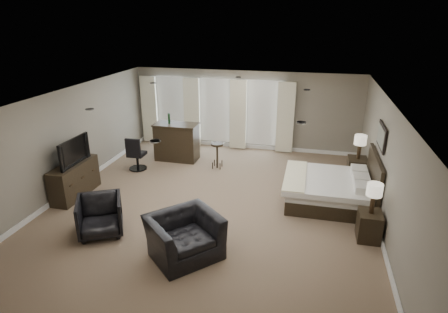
% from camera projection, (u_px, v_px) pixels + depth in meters
% --- Properties ---
extents(room, '(7.60, 8.60, 2.64)m').
position_uv_depth(room, '(211.00, 154.00, 8.56)').
color(room, '#745F4A').
rests_on(room, ground).
extents(window_bay, '(5.25, 0.20, 2.30)m').
position_uv_depth(window_bay, '(215.00, 112.00, 12.54)').
color(window_bay, silver).
rests_on(window_bay, room).
extents(bed, '(2.01, 1.92, 1.28)m').
position_uv_depth(bed, '(324.00, 177.00, 8.92)').
color(bed, silver).
rests_on(bed, ground).
extents(nightstand_near, '(0.45, 0.55, 0.60)m').
position_uv_depth(nightstand_near, '(369.00, 226.00, 7.53)').
color(nightstand_near, black).
rests_on(nightstand_near, ground).
extents(nightstand_far, '(0.49, 0.60, 0.66)m').
position_uv_depth(nightstand_far, '(356.00, 170.00, 10.16)').
color(nightstand_far, black).
rests_on(nightstand_far, ground).
extents(lamp_near, '(0.31, 0.31, 0.63)m').
position_uv_depth(lamp_near, '(373.00, 199.00, 7.32)').
color(lamp_near, beige).
rests_on(lamp_near, nightstand_near).
extents(lamp_far, '(0.32, 0.32, 0.66)m').
position_uv_depth(lamp_far, '(360.00, 147.00, 9.92)').
color(lamp_far, beige).
rests_on(lamp_far, nightstand_far).
extents(wall_art, '(0.04, 0.96, 0.56)m').
position_uv_depth(wall_art, '(381.00, 137.00, 8.28)').
color(wall_art, slate).
rests_on(wall_art, room).
extents(dresser, '(0.48, 1.48, 0.86)m').
position_uv_depth(dresser, '(75.00, 180.00, 9.31)').
color(dresser, black).
rests_on(dresser, ground).
extents(tv, '(0.66, 1.15, 0.15)m').
position_uv_depth(tv, '(72.00, 161.00, 9.13)').
color(tv, black).
rests_on(tv, dresser).
extents(armchair_near, '(1.46, 1.47, 1.10)m').
position_uv_depth(armchair_near, '(184.00, 230.00, 6.92)').
color(armchair_near, black).
rests_on(armchair_near, ground).
extents(armchair_far, '(1.14, 1.12, 0.89)m').
position_uv_depth(armchair_far, '(100.00, 214.00, 7.67)').
color(armchair_far, black).
rests_on(armchair_far, ground).
extents(bar_counter, '(1.34, 0.70, 1.17)m').
position_uv_depth(bar_counter, '(177.00, 142.00, 11.60)').
color(bar_counter, black).
rests_on(bar_counter, ground).
extents(bar_stool_left, '(0.45, 0.45, 0.72)m').
position_uv_depth(bar_stool_left, '(190.00, 143.00, 12.21)').
color(bar_stool_left, black).
rests_on(bar_stool_left, ground).
extents(bar_stool_right, '(0.39, 0.39, 0.77)m').
position_uv_depth(bar_stool_right, '(217.00, 156.00, 11.03)').
color(bar_stool_right, black).
rests_on(bar_stool_right, ground).
extents(desk_chair, '(0.52, 0.52, 1.01)m').
position_uv_depth(desk_chair, '(137.00, 153.00, 10.88)').
color(desk_chair, black).
rests_on(desk_chair, ground).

